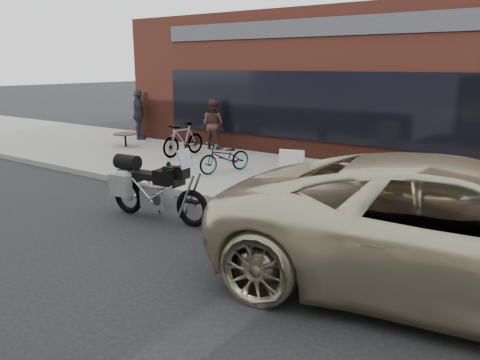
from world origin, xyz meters
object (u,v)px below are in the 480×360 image
cafe_patron_left (213,124)px  sandwich_sign (291,170)px  bicycle_front (225,157)px  cafe_table (125,134)px  motorcycle (151,187)px  minivan (464,232)px  bicycle_rear (183,140)px  cafe_patron_right (139,115)px

cafe_patron_left → sandwich_sign: bearing=142.5°
bicycle_front → cafe_patron_left: cafe_patron_left is taller
sandwich_sign → cafe_table: size_ratio=1.12×
motorcycle → sandwich_sign: size_ratio=2.51×
minivan → sandwich_sign: minivan is taller
bicycle_rear → cafe_table: bicycle_rear is taller
minivan → bicycle_front: size_ratio=4.13×
minivan → cafe_table: bearing=59.0°
cafe_patron_left → cafe_patron_right: size_ratio=0.89×
cafe_patron_left → cafe_patron_right: 3.54m
bicycle_rear → cafe_patron_right: size_ratio=0.90×
bicycle_rear → sandwich_sign: bearing=-14.1°
motorcycle → cafe_patron_right: size_ratio=1.23×
minivan → bicycle_rear: size_ratio=3.80×
motorcycle → sandwich_sign: bearing=60.1°
motorcycle → cafe_patron_right: 9.13m
minivan → bicycle_rear: 9.84m
sandwich_sign → cafe_patron_right: (-8.21, 3.06, 0.47)m
minivan → cafe_patron_right: 13.68m
motorcycle → bicycle_rear: bearing=120.9°
bicycle_front → bicycle_rear: bicycle_rear is taller
cafe_table → cafe_patron_left: 3.08m
bicycle_rear → cafe_patron_left: (-0.01, 1.49, 0.32)m
cafe_table → bicycle_rear: bearing=-1.4°
minivan → cafe_table: size_ratio=7.81×
cafe_patron_right → cafe_patron_left: bearing=-144.7°
minivan → sandwich_sign: bearing=45.0°
bicycle_front → minivan: bearing=-10.2°
cafe_table → cafe_patron_right: (-0.84, 1.42, 0.50)m
bicycle_rear → cafe_patron_left: 1.52m
bicycle_rear → sandwich_sign: (4.66, -1.58, -0.05)m
bicycle_rear → cafe_patron_right: 3.87m
motorcycle → cafe_table: motorcycle is taller
minivan → cafe_patron_right: bearing=54.7°
bicycle_rear → cafe_patron_right: bearing=161.9°
minivan → bicycle_front: bearing=52.2°
sandwich_sign → motorcycle: bearing=-129.8°
minivan → motorcycle: bearing=81.0°
bicycle_rear → bicycle_front: bearing=-19.5°
bicycle_rear → cafe_patron_left: cafe_patron_left is taller
motorcycle → cafe_table: (-6.01, 4.60, -0.04)m
motorcycle → minivan: 5.45m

